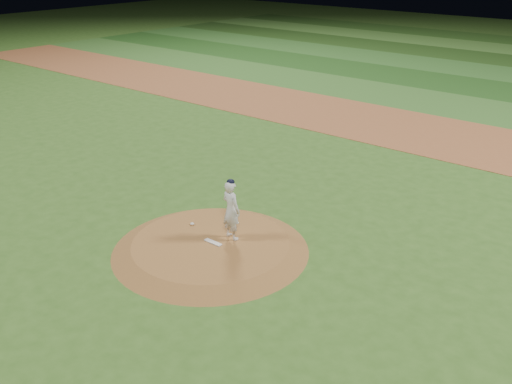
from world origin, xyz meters
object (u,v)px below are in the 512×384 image
Objects in this scene: pitching_rubber at (213,242)px; rosin_bag at (192,224)px; pitcher_on_mound at (231,210)px; pitchers_mound at (211,246)px.

pitching_rubber is 1.31m from rosin_bag.
pitcher_on_mound reaches higher than pitching_rubber.
pitchers_mound is 9.55× the size of pitching_rubber.
pitchers_mound is 1.24m from rosin_bag.
pitching_rubber is at bearing 8.79° from pitchers_mound.
rosin_bag reaches higher than pitchers_mound.
pitchers_mound is 0.16m from pitching_rubber.
rosin_bag is at bearing 159.78° from pitchers_mound.
pitcher_on_mound is at bearing 5.57° from rosin_bag.
rosin_bag is at bearing -174.43° from pitcher_on_mound.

